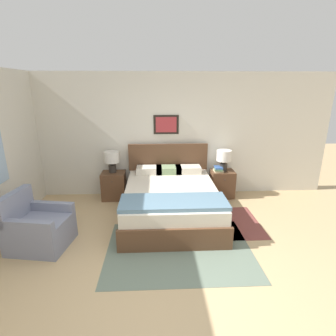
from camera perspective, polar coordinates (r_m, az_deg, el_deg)
The scene contains 13 objects.
ground_plane at distance 3.44m, azimuth -1.24°, elevation -24.71°, with size 16.00×16.00×0.00m, color tan.
wall_back at distance 5.63m, azimuth -2.15°, elevation 7.03°, with size 7.40×0.09×2.60m.
area_rug_main at distance 4.05m, azimuth 2.42°, elevation -17.26°, with size 2.12×1.58×0.01m.
area_rug_bedside at distance 4.90m, azimuth 14.71°, elevation -11.29°, with size 0.76×1.17×0.01m.
bed at distance 4.83m, azimuth 0.62°, elevation -7.00°, with size 1.69×2.18×1.15m.
armchair at distance 4.43m, azimuth -26.48°, elevation -11.69°, with size 0.90×0.82×0.85m.
nightstand_near_window at distance 5.70m, azimuth -11.69°, elevation -3.76°, with size 0.49×0.43×0.58m.
nightstand_by_door at distance 5.81m, azimuth 11.68°, elevation -3.36°, with size 0.49×0.43×0.58m.
table_lamp_near_window at distance 5.55m, azimuth -12.13°, elevation 1.99°, with size 0.31×0.31×0.45m.
table_lamp_by_door at distance 5.66m, azimuth 12.08°, elevation 2.29°, with size 0.31×0.31×0.45m.
book_thick_bottom at distance 5.64m, azimuth 10.89°, elevation -0.57°, with size 0.19×0.21×0.04m.
book_hardcover_middle at distance 5.63m, azimuth 10.91°, elevation -0.19°, with size 0.21×0.27×0.04m.
book_novel_upper at distance 5.62m, azimuth 10.93°, elevation 0.12°, with size 0.16×0.23×0.03m.
Camera 1 is at (-0.06, -2.56, 2.30)m, focal length 28.00 mm.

